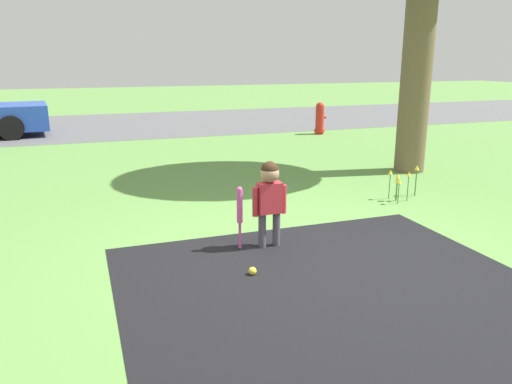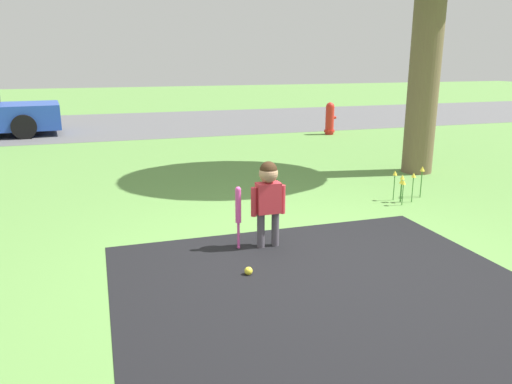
% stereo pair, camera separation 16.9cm
% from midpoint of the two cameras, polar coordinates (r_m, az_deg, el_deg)
% --- Properties ---
extents(ground_plane, '(60.00, 60.00, 0.00)m').
position_cam_midpoint_polar(ground_plane, '(4.72, 7.37, -8.16)').
color(ground_plane, '#5B8C42').
extents(street_strip, '(40.00, 6.00, 0.01)m').
position_cam_midpoint_polar(street_strip, '(14.99, -10.45, 7.78)').
color(street_strip, '#59595B').
rests_on(street_strip, ground).
extents(child, '(0.36, 0.19, 0.88)m').
position_cam_midpoint_polar(child, '(4.91, 2.40, -0.03)').
color(child, '#4C4751').
rests_on(child, ground).
extents(baseball_bat, '(0.06, 0.06, 0.64)m').
position_cam_midpoint_polar(baseball_bat, '(4.90, -1.06, -1.93)').
color(baseball_bat, '#E54CA5').
rests_on(baseball_bat, ground).
extents(sports_ball, '(0.07, 0.07, 0.07)m').
position_cam_midpoint_polar(sports_ball, '(4.44, 0.24, -9.01)').
color(sports_ball, yellow).
rests_on(sports_ball, ground).
extents(fire_hydrant, '(0.29, 0.26, 0.79)m').
position_cam_midpoint_polar(fire_hydrant, '(12.63, 8.82, 8.27)').
color(fire_hydrant, red).
rests_on(fire_hydrant, ground).
extents(flower_bed, '(0.55, 0.36, 0.43)m').
position_cam_midpoint_polar(flower_bed, '(6.93, 17.74, 1.60)').
color(flower_bed, '#38702D').
rests_on(flower_bed, ground).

